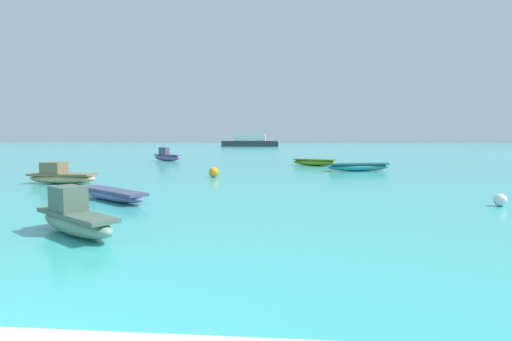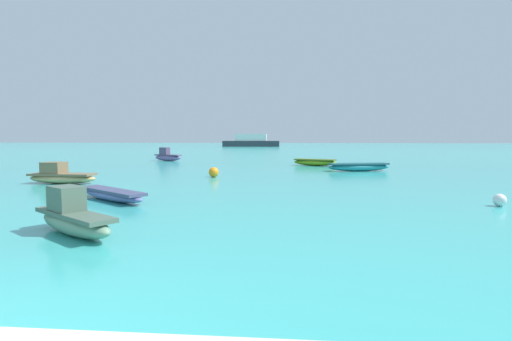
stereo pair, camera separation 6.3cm
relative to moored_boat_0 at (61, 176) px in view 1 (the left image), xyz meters
The scene contains 9 objects.
moored_boat_0 is the anchor object (origin of this frame).
moored_boat_1 9.09m from the moored_boat_0, 57.78° to the right, with size 2.26×1.84×0.88m.
moored_boat_2 14.68m from the moored_boat_0, 91.60° to the left, with size 2.43×1.49×1.01m.
moored_boat_3 14.17m from the moored_boat_0, 28.49° to the left, with size 3.44×1.54×0.42m.
moored_boat_4 14.78m from the moored_boat_0, 45.38° to the left, with size 2.87×1.76×0.42m.
moored_boat_5 5.35m from the moored_boat_0, 45.11° to the right, with size 2.82×2.35×0.31m.
mooring_buoy_0 6.17m from the moored_boat_0, 28.70° to the left, with size 0.45×0.45×0.45m.
mooring_buoy_1 14.79m from the moored_boat_0, 15.22° to the right, with size 0.33×0.33×0.33m.
distant_ferry 60.91m from the moored_boat_0, 88.71° to the left, with size 10.69×2.35×2.35m.
Camera 1 is at (2.95, -2.20, 1.80)m, focal length 28.00 mm.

